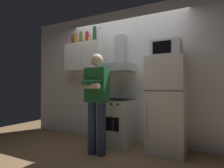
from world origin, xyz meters
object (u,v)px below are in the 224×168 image
Objects in this scene: bottle_spice_jar at (89,39)px; stove_oven at (116,122)px; microwave at (166,49)px; bottle_soda_red at (87,38)px; bottle_wine_green at (95,35)px; bottle_olive_oil at (81,38)px; upper_cabinet at (85,57)px; person_standing at (97,99)px; bottle_liquor_amber at (76,39)px; refrigerator at (166,105)px; range_hood at (118,62)px; bottle_beer_brown at (73,40)px; bottle_vodka_clear at (100,35)px.

stove_oven is at bearing -9.30° from bottle_spice_jar.
microwave is 1.83× the size of bottle_soda_red.
bottle_wine_green reaches higher than bottle_soda_red.
bottle_olive_oil is at bearing 177.09° from microwave.
microwave is (1.75, -0.11, -0.01)m from upper_cabinet.
person_standing is 6.27× the size of bottle_liquor_amber.
refrigerator is 10.34× the size of bottle_spice_jar.
refrigerator is 1.17m from person_standing.
upper_cabinet is 0.44m from bottle_olive_oil.
refrigerator is 3.33× the size of microwave.
upper_cabinet is 1.20× the size of range_hood.
microwave is at bearing -6.46° from range_hood.
stove_oven is at bearing -8.90° from upper_cabinet.
bottle_soda_red reaches higher than microwave.
bottle_wine_green is at bearing 165.50° from stove_oven.
bottle_wine_green is (0.59, 0.01, 0.05)m from bottle_beer_brown.
bottle_spice_jar is (0.47, -0.03, -0.05)m from bottle_beer_brown.
range_hood is 2.87× the size of bottle_liquor_amber.
bottle_vodka_clear reaches higher than person_standing.
bottle_beer_brown reaches higher than bottle_spice_jar.
range_hood is 2.65× the size of bottle_vodka_clear.
bottle_soda_red is at bearing 168.83° from stove_oven.
stove_oven is at bearing -179.96° from refrigerator.
person_standing is at bearing -33.92° from bottle_beer_brown.
bottle_wine_green reaches higher than stove_oven.
upper_cabinet is 0.56m from bottle_vodka_clear.
person_standing is at bearing -39.92° from bottle_olive_oil.
bottle_beer_brown is (-1.11, 0.75, 1.27)m from person_standing.
stove_oven is at bearing -19.17° from bottle_vodka_clear.
bottle_olive_oil is at bearing 2.57° from bottle_liquor_amber.
person_standing is at bearing -93.91° from range_hood.
bottle_olive_oil is (-1.86, 0.09, 0.44)m from microwave.
upper_cabinet is at bearing 173.75° from bottle_spice_jar.
range_hood is at bearing 0.09° from upper_cabinet.
bottle_soda_red is (0.02, 0.03, 0.42)m from upper_cabinet.
bottle_beer_brown is at bearing 173.86° from bottle_olive_oil.
bottle_spice_jar is (0.11, -0.01, 0.37)m from upper_cabinet.
refrigerator is 1.97m from bottle_vodka_clear.
bottle_wine_green is 1.23× the size of bottle_vodka_clear.
bottle_liquor_amber reaches higher than person_standing.
stove_oven is 3.34× the size of bottle_liquor_amber.
bottle_soda_red is 0.21m from bottle_wine_green.
refrigerator is (0.95, 0.00, 0.37)m from stove_oven.
refrigerator reaches higher than stove_oven.
bottle_soda_red is 0.33m from bottle_vodka_clear.
person_standing is (0.75, -0.73, -0.85)m from upper_cabinet.
bottle_beer_brown is at bearing 173.09° from stove_oven.
bottle_soda_red is 0.97× the size of bottle_olive_oil.
bottle_wine_green is at bearing -1.38° from bottle_soda_red.
refrigerator is 6.10× the size of bottle_soda_red.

